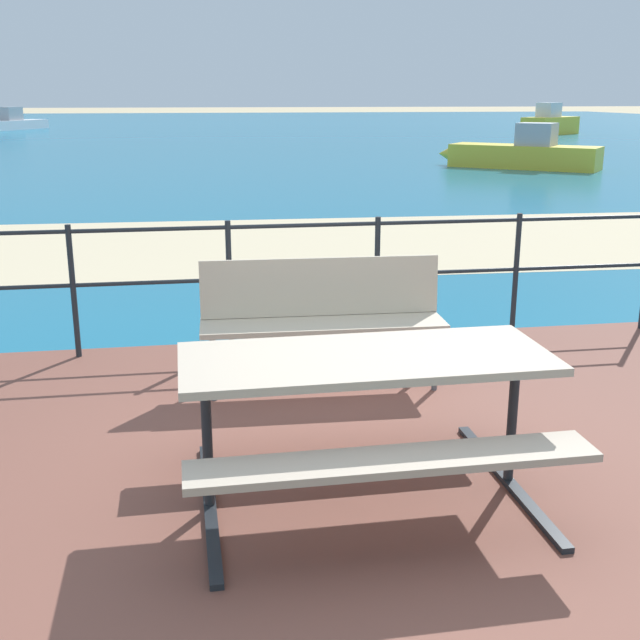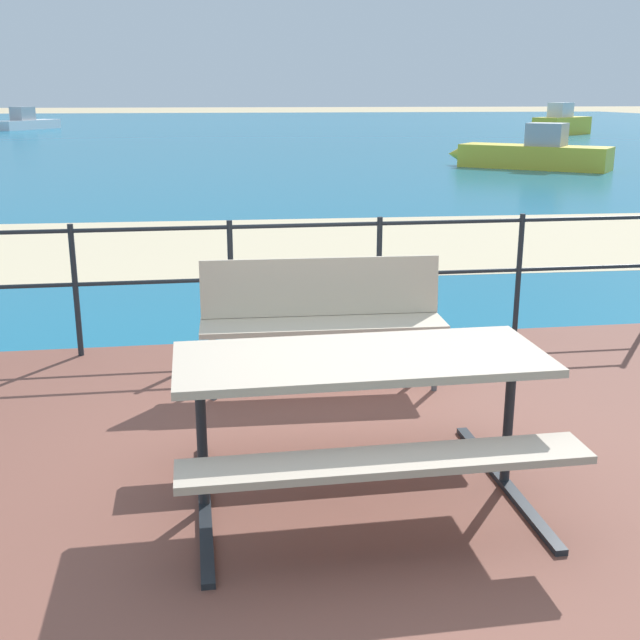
# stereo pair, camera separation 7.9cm
# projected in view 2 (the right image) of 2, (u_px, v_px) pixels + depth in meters

# --- Properties ---
(ground_plane) EXTENTS (240.00, 240.00, 0.00)m
(ground_plane) POSITION_uv_depth(u_px,v_px,m) (367.00, 496.00, 4.14)
(ground_plane) COLOR tan
(patio_paving) EXTENTS (6.40, 5.20, 0.06)m
(patio_paving) POSITION_uv_depth(u_px,v_px,m) (367.00, 490.00, 4.13)
(patio_paving) COLOR brown
(patio_paving) RESTS_ON ground
(sea_water) EXTENTS (90.00, 90.00, 0.01)m
(sea_water) POSITION_uv_depth(u_px,v_px,m) (214.00, 133.00, 42.16)
(sea_water) COLOR #196B8E
(sea_water) RESTS_ON ground
(beach_strip) EXTENTS (54.12, 6.21, 0.01)m
(beach_strip) POSITION_uv_depth(u_px,v_px,m) (261.00, 244.00, 10.98)
(beach_strip) COLOR beige
(beach_strip) RESTS_ON ground
(picnic_table) EXTENTS (1.80, 1.37, 0.75)m
(picnic_table) POSITION_uv_depth(u_px,v_px,m) (360.00, 389.00, 3.85)
(picnic_table) COLOR tan
(picnic_table) RESTS_ON patio_paving
(park_bench) EXTENTS (1.67, 0.47, 0.87)m
(park_bench) POSITION_uv_depth(u_px,v_px,m) (322.00, 309.00, 5.43)
(park_bench) COLOR #BCAD93
(park_bench) RESTS_ON patio_paving
(railing_fence) EXTENTS (5.94, 0.04, 1.03)m
(railing_fence) POSITION_uv_depth(u_px,v_px,m) (306.00, 267.00, 6.24)
(railing_fence) COLOR #1E2328
(railing_fence) RESTS_ON patio_paving
(boat_near) EXTENTS (3.90, 3.27, 1.57)m
(boat_near) POSITION_uv_depth(u_px,v_px,m) (563.00, 124.00, 39.88)
(boat_near) COLOR yellow
(boat_near) RESTS_ON sea_water
(boat_mid) EXTENTS (4.09, 3.53, 1.24)m
(boat_mid) POSITION_uv_depth(u_px,v_px,m) (532.00, 154.00, 21.93)
(boat_mid) COLOR yellow
(boat_mid) RESTS_ON sea_water
(boat_far) EXTENTS (3.21, 4.62, 1.27)m
(boat_far) POSITION_uv_depth(u_px,v_px,m) (27.00, 122.00, 45.83)
(boat_far) COLOR silver
(boat_far) RESTS_ON sea_water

